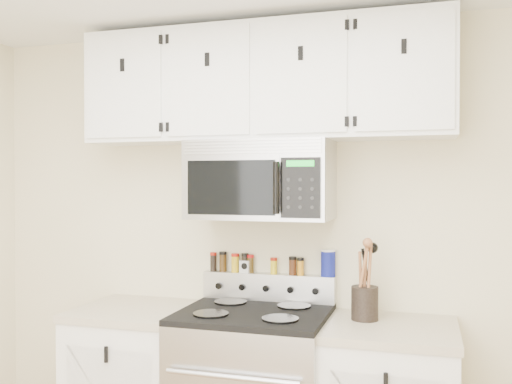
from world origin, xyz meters
TOP-DOWN VIEW (x-y plane):
  - back_wall at (0.00, 1.75)m, footprint 3.50×0.01m
  - microwave at (0.00, 1.55)m, footprint 0.76×0.44m
  - upper_cabinets at (-0.00, 1.58)m, footprint 2.00×0.35m
  - utensil_crock at (0.56, 1.52)m, footprint 0.14×0.14m
  - kitchen_timer at (-0.13, 1.71)m, footprint 0.07×0.06m
  - salt_canister at (0.34, 1.71)m, footprint 0.08×0.08m
  - spice_jar_0 at (-0.33, 1.71)m, footprint 0.04×0.04m
  - spice_jar_1 at (-0.27, 1.71)m, footprint 0.04×0.04m
  - spice_jar_2 at (-0.20, 1.71)m, footprint 0.05×0.05m
  - spice_jar_3 at (-0.14, 1.71)m, footprint 0.04×0.04m
  - spice_jar_4 at (-0.11, 1.71)m, footprint 0.04×0.04m
  - spice_jar_5 at (0.03, 1.71)m, footprint 0.04×0.04m
  - spice_jar_6 at (0.14, 1.71)m, footprint 0.04×0.04m
  - spice_jar_7 at (0.19, 1.71)m, footprint 0.04×0.04m

SIDE VIEW (x-z plane):
  - utensil_crock at x=0.56m, z-range 0.82..1.22m
  - kitchen_timer at x=-0.13m, z-range 1.10..1.17m
  - spice_jar_5 at x=0.03m, z-range 1.10..1.19m
  - spice_jar_7 at x=0.19m, z-range 1.10..1.20m
  - spice_jar_6 at x=0.14m, z-range 1.10..1.20m
  - spice_jar_4 at x=-0.11m, z-range 1.10..1.20m
  - spice_jar_2 at x=-0.20m, z-range 1.10..1.21m
  - spice_jar_0 at x=-0.33m, z-range 1.10..1.21m
  - spice_jar_3 at x=-0.14m, z-range 1.10..1.21m
  - spice_jar_1 at x=-0.27m, z-range 1.10..1.21m
  - salt_canister at x=0.34m, z-range 1.10..1.25m
  - back_wall at x=0.00m, z-range 0.00..2.50m
  - microwave at x=0.00m, z-range 1.42..1.84m
  - upper_cabinets at x=0.00m, z-range 1.84..2.46m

